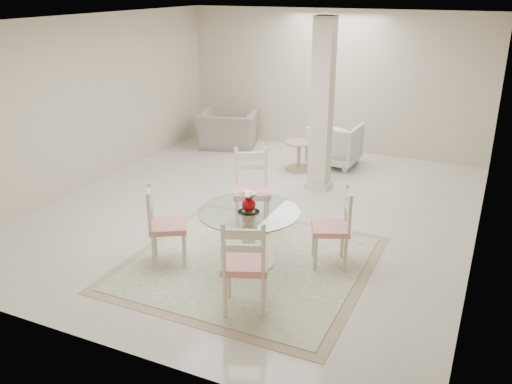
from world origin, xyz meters
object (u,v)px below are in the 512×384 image
at_px(red_vase, 249,201).
at_px(dining_chair_north, 251,184).
at_px(column, 322,106).
at_px(dining_chair_west, 162,220).
at_px(dining_chair_south, 244,259).
at_px(side_table, 299,157).
at_px(recliner_taupe, 228,129).
at_px(dining_chair_east, 336,222).
at_px(armchair_white, 335,144).
at_px(dining_table, 249,237).

relative_size(red_vase, dining_chair_north, 0.21).
xyz_separation_m(column, dining_chair_west, (-0.86, -3.23, -0.79)).
relative_size(dining_chair_south, side_table, 2.23).
relative_size(red_vase, dining_chair_south, 0.22).
relative_size(dining_chair_west, recliner_taupe, 0.95).
height_order(dining_chair_north, dining_chair_west, dining_chair_north).
distance_m(dining_chair_east, dining_chair_south, 1.45).
height_order(dining_chair_north, dining_chair_south, dining_chair_north).
relative_size(dining_chair_north, recliner_taupe, 1.07).
bearing_deg(red_vase, armchair_white, 92.72).
bearing_deg(column, red_vase, -88.47).
bearing_deg(armchair_white, dining_chair_north, 88.27).
bearing_deg(recliner_taupe, dining_chair_north, 105.93).
relative_size(dining_chair_east, recliner_taupe, 0.94).
relative_size(column, dining_chair_south, 2.33).
distance_m(column, red_vase, 2.87).
height_order(armchair_white, side_table, armchair_white).
bearing_deg(dining_chair_west, dining_chair_east, -98.64).
distance_m(column, side_table, 1.45).
bearing_deg(dining_chair_south, dining_chair_north, -88.46).
height_order(dining_chair_east, side_table, dining_chair_east).
relative_size(dining_chair_north, dining_chair_west, 1.13).
bearing_deg(dining_chair_south, armchair_white, -105.02).
height_order(red_vase, recliner_taupe, red_vase).
xyz_separation_m(dining_chair_east, dining_chair_west, (-1.87, -0.81, 0.00)).
relative_size(dining_chair_north, side_table, 2.32).
xyz_separation_m(recliner_taupe, side_table, (1.81, -0.74, -0.13)).
xyz_separation_m(dining_table, side_table, (-0.69, 3.52, -0.11)).
xyz_separation_m(dining_chair_east, dining_chair_north, (-1.35, 0.54, 0.08)).
distance_m(red_vase, dining_chair_north, 1.04).
bearing_deg(recliner_taupe, side_table, 141.44).
relative_size(dining_table, side_table, 2.28).
height_order(red_vase, armchair_white, red_vase).
height_order(dining_table, recliner_taupe, recliner_taupe).
bearing_deg(recliner_taupe, red_vase, 104.13).
relative_size(red_vase, side_table, 0.48).
height_order(dining_chair_south, armchair_white, dining_chair_south).
bearing_deg(recliner_taupe, dining_chair_west, 92.28).
bearing_deg(armchair_white, recliner_taupe, -2.47).
bearing_deg(armchair_white, dining_chair_west, 82.89).
bearing_deg(dining_chair_west, dining_chair_south, -143.86).
relative_size(dining_table, red_vase, 4.75).
xyz_separation_m(column, dining_chair_east, (1.01, -2.41, -0.79)).
bearing_deg(red_vase, dining_chair_south, -66.92).
bearing_deg(dining_chair_north, recliner_taupe, 94.80).
bearing_deg(dining_chair_west, side_table, -35.60).
relative_size(recliner_taupe, armchair_white, 1.31).
relative_size(dining_table, dining_chair_west, 1.11).
xyz_separation_m(dining_table, red_vase, (0.00, -0.00, 0.46)).
bearing_deg(dining_table, dining_chair_east, 23.19).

